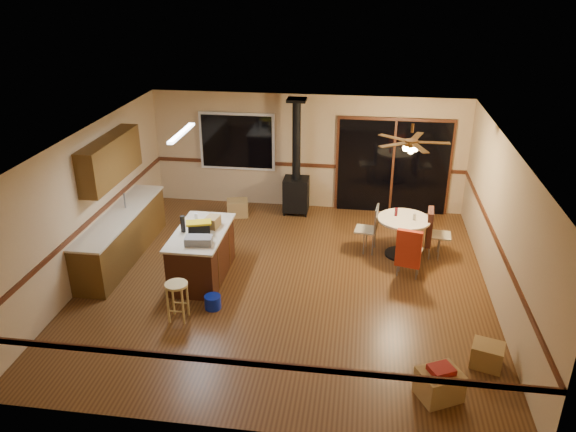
% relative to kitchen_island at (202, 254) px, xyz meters
% --- Properties ---
extents(floor, '(7.00, 7.00, 0.00)m').
position_rel_kitchen_island_xyz_m(floor, '(1.50, 0.00, -0.45)').
color(floor, '#533217').
rests_on(floor, ground).
extents(ceiling, '(7.00, 7.00, 0.00)m').
position_rel_kitchen_island_xyz_m(ceiling, '(1.50, 0.00, 2.15)').
color(ceiling, silver).
rests_on(ceiling, ground).
extents(wall_back, '(7.00, 0.00, 7.00)m').
position_rel_kitchen_island_xyz_m(wall_back, '(1.50, 3.50, 0.85)').
color(wall_back, tan).
rests_on(wall_back, ground).
extents(wall_front, '(7.00, 0.00, 7.00)m').
position_rel_kitchen_island_xyz_m(wall_front, '(1.50, -3.50, 0.85)').
color(wall_front, tan).
rests_on(wall_front, ground).
extents(wall_left, '(0.00, 7.00, 7.00)m').
position_rel_kitchen_island_xyz_m(wall_left, '(-2.00, 0.00, 0.85)').
color(wall_left, tan).
rests_on(wall_left, ground).
extents(wall_right, '(0.00, 7.00, 7.00)m').
position_rel_kitchen_island_xyz_m(wall_right, '(5.00, 0.00, 0.85)').
color(wall_right, tan).
rests_on(wall_right, ground).
extents(chair_rail, '(7.00, 7.00, 0.08)m').
position_rel_kitchen_island_xyz_m(chair_rail, '(1.50, 0.00, 0.55)').
color(chair_rail, '#482212').
rests_on(chair_rail, ground).
extents(window, '(1.72, 0.10, 1.32)m').
position_rel_kitchen_island_xyz_m(window, '(-0.10, 3.45, 1.05)').
color(window, black).
rests_on(window, ground).
extents(sliding_door, '(2.52, 0.10, 2.10)m').
position_rel_kitchen_island_xyz_m(sliding_door, '(3.40, 3.45, 0.60)').
color(sliding_door, black).
rests_on(sliding_door, ground).
extents(lower_cabinets, '(0.60, 3.00, 0.86)m').
position_rel_kitchen_island_xyz_m(lower_cabinets, '(-1.70, 0.50, -0.02)').
color(lower_cabinets, '#563916').
rests_on(lower_cabinets, ground).
extents(countertop, '(0.64, 3.04, 0.04)m').
position_rel_kitchen_island_xyz_m(countertop, '(-1.70, 0.50, 0.43)').
color(countertop, beige).
rests_on(countertop, lower_cabinets).
extents(upper_cabinets, '(0.35, 2.00, 0.80)m').
position_rel_kitchen_island_xyz_m(upper_cabinets, '(-1.83, 0.70, 1.45)').
color(upper_cabinets, '#563916').
rests_on(upper_cabinets, ground).
extents(kitchen_island, '(0.88, 1.68, 0.90)m').
position_rel_kitchen_island_xyz_m(kitchen_island, '(0.00, 0.00, 0.00)').
color(kitchen_island, '#37190D').
rests_on(kitchen_island, ground).
extents(wood_stove, '(0.55, 0.50, 2.52)m').
position_rel_kitchen_island_xyz_m(wood_stove, '(1.30, 3.05, 0.28)').
color(wood_stove, black).
rests_on(wood_stove, ground).
extents(ceiling_fan, '(0.24, 0.24, 0.55)m').
position_rel_kitchen_island_xyz_m(ceiling_fan, '(3.57, 1.32, 1.76)').
color(ceiling_fan, brown).
rests_on(ceiling_fan, ceiling).
extents(fluorescent_strip, '(0.10, 1.20, 0.04)m').
position_rel_kitchen_island_xyz_m(fluorescent_strip, '(-0.30, 0.30, 2.11)').
color(fluorescent_strip, white).
rests_on(fluorescent_strip, ceiling).
extents(toolbox_grey, '(0.47, 0.30, 0.14)m').
position_rel_kitchen_island_xyz_m(toolbox_grey, '(0.12, -0.49, 0.52)').
color(toolbox_grey, slate).
rests_on(toolbox_grey, kitchen_island).
extents(toolbox_black, '(0.41, 0.30, 0.20)m').
position_rel_kitchen_island_xyz_m(toolbox_black, '(0.02, -0.12, 0.55)').
color(toolbox_black, black).
rests_on(toolbox_black, kitchen_island).
extents(toolbox_yellow_lid, '(0.47, 0.34, 0.03)m').
position_rel_kitchen_island_xyz_m(toolbox_yellow_lid, '(0.02, -0.12, 0.67)').
color(toolbox_yellow_lid, gold).
rests_on(toolbox_yellow_lid, toolbox_black).
extents(box_on_island, '(0.25, 0.32, 0.19)m').
position_rel_kitchen_island_xyz_m(box_on_island, '(0.17, 0.20, 0.54)').
color(box_on_island, olive).
rests_on(box_on_island, kitchen_island).
extents(bottle_dark, '(0.11, 0.11, 0.29)m').
position_rel_kitchen_island_xyz_m(bottle_dark, '(-0.29, -0.05, 0.59)').
color(bottle_dark, black).
rests_on(bottle_dark, kitchen_island).
extents(bottle_pink, '(0.07, 0.07, 0.19)m').
position_rel_kitchen_island_xyz_m(bottle_pink, '(0.08, 0.01, 0.54)').
color(bottle_pink, '#D84C8C').
rests_on(bottle_pink, kitchen_island).
extents(bottle_white, '(0.07, 0.07, 0.17)m').
position_rel_kitchen_island_xyz_m(bottle_white, '(-0.17, 0.35, 0.53)').
color(bottle_white, white).
rests_on(bottle_white, kitchen_island).
extents(bar_stool, '(0.43, 0.43, 0.65)m').
position_rel_kitchen_island_xyz_m(bar_stool, '(-0.01, -1.35, -0.13)').
color(bar_stool, tan).
rests_on(bar_stool, floor).
extents(blue_bucket, '(0.30, 0.30, 0.23)m').
position_rel_kitchen_island_xyz_m(blue_bucket, '(0.44, -0.98, -0.34)').
color(blue_bucket, '#0C20B0').
rests_on(blue_bucket, floor).
extents(dining_table, '(0.99, 0.99, 0.78)m').
position_rel_kitchen_island_xyz_m(dining_table, '(3.57, 1.32, 0.08)').
color(dining_table, black).
rests_on(dining_table, ground).
extents(glass_red, '(0.07, 0.07, 0.15)m').
position_rel_kitchen_island_xyz_m(glass_red, '(3.42, 1.42, 0.40)').
color(glass_red, '#590C14').
rests_on(glass_red, dining_table).
extents(glass_cream, '(0.06, 0.06, 0.12)m').
position_rel_kitchen_island_xyz_m(glass_cream, '(3.75, 1.27, 0.39)').
color(glass_cream, beige).
rests_on(glass_cream, dining_table).
extents(chair_left, '(0.45, 0.45, 0.51)m').
position_rel_kitchen_island_xyz_m(chair_left, '(2.97, 1.40, 0.14)').
color(chair_left, tan).
rests_on(chair_left, ground).
extents(chair_near, '(0.52, 0.55, 0.70)m').
position_rel_kitchen_island_xyz_m(chair_near, '(3.62, 0.44, 0.14)').
color(chair_near, tan).
rests_on(chair_near, ground).
extents(chair_right, '(0.50, 0.46, 0.70)m').
position_rel_kitchen_island_xyz_m(chair_right, '(4.08, 1.38, 0.14)').
color(chair_right, tan).
rests_on(chair_right, ground).
extents(box_under_window, '(0.54, 0.47, 0.37)m').
position_rel_kitchen_island_xyz_m(box_under_window, '(0.02, 2.72, -0.27)').
color(box_under_window, olive).
rests_on(box_under_window, floor).
extents(box_corner_a, '(0.66, 0.63, 0.39)m').
position_rel_kitchen_island_xyz_m(box_corner_a, '(3.87, -2.59, -0.26)').
color(box_corner_a, olive).
rests_on(box_corner_a, floor).
extents(box_corner_b, '(0.51, 0.47, 0.34)m').
position_rel_kitchen_island_xyz_m(box_corner_b, '(4.60, -1.85, -0.28)').
color(box_corner_b, olive).
rests_on(box_corner_b, floor).
extents(box_small_red, '(0.38, 0.36, 0.08)m').
position_rel_kitchen_island_xyz_m(box_small_red, '(3.87, -2.59, -0.02)').
color(box_small_red, maroon).
rests_on(box_small_red, box_corner_a).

